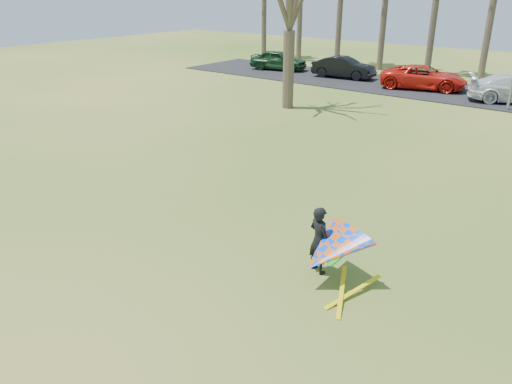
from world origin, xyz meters
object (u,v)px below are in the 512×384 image
Objects in this scene: car_0 at (279,60)px; car_2 at (423,77)px; kite_flyer at (329,249)px; car_1 at (344,67)px.

car_0 reaches higher than car_2.
car_0 is 0.83× the size of car_2.
kite_flyer is (7.03, -24.00, 0.03)m from car_2.
car_1 is at bearing 118.43° from kite_flyer.
car_1 and car_2 have the same top height.
car_2 is 2.30× the size of kite_flyer.
kite_flyer reaches higher than car_2.
car_2 is at bearing -106.26° from car_0.
car_0 is 12.23m from car_2.
car_1 is (6.00, -0.07, -0.02)m from car_0.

